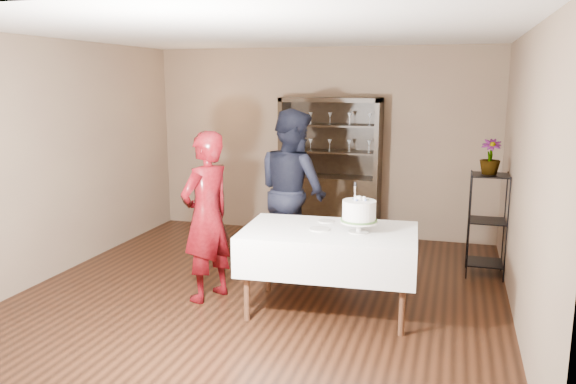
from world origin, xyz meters
name	(u,v)px	position (x,y,z in m)	size (l,w,h in m)	color
floor	(266,290)	(0.00, 0.00, 0.00)	(5.00, 5.00, 0.00)	black
ceiling	(264,32)	(0.00, 0.00, 2.70)	(5.00, 5.00, 0.00)	white
back_wall	(321,142)	(0.00, 2.50, 1.35)	(5.00, 0.02, 2.70)	brown
wall_left	(61,157)	(-2.50, 0.00, 1.35)	(0.02, 5.00, 2.70)	brown
wall_right	(524,179)	(2.50, 0.00, 1.35)	(0.02, 5.00, 2.70)	brown
china_hutch	(330,192)	(0.20, 2.25, 0.66)	(1.40, 0.48, 2.00)	black
plant_etagere	(487,221)	(2.28, 1.20, 0.65)	(0.42, 0.42, 1.20)	black
cake_table	(329,249)	(0.77, -0.34, 0.63)	(1.71, 1.12, 0.83)	white
woman	(207,217)	(-0.50, -0.38, 0.87)	(0.64, 0.42, 1.74)	#3B0509
man	(293,191)	(0.08, 0.77, 0.96)	(0.93, 0.73, 1.92)	black
cake	(359,212)	(1.06, -0.37, 1.02)	(0.40, 0.40, 0.48)	silver
plate_near	(320,229)	(0.69, -0.39, 0.83)	(0.20, 0.20, 0.01)	silver
plate_far	(326,221)	(0.68, -0.07, 0.83)	(0.16, 0.16, 0.01)	silver
potted_plant	(490,157)	(2.26, 1.21, 1.39)	(0.22, 0.22, 0.40)	#467136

